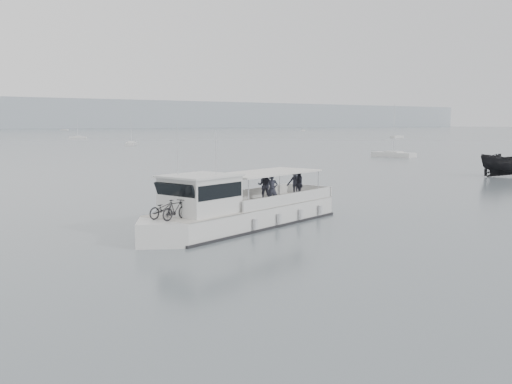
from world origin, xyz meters
TOP-DOWN VIEW (x-y plane):
  - ground at (0.00, 0.00)m, footprint 1400.00×1400.00m
  - tour_boat at (-1.16, 1.24)m, footprint 12.21×6.01m
  - dark_motorboat at (34.00, 8.92)m, footprint 6.38×4.96m

SIDE VIEW (x-z plane):
  - ground at x=0.00m, z-range 0.00..0.00m
  - tour_boat at x=-1.16m, z-range -1.73..3.42m
  - dark_motorboat at x=34.00m, z-range 0.00..2.33m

